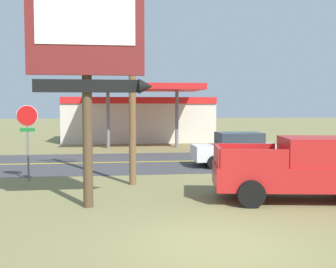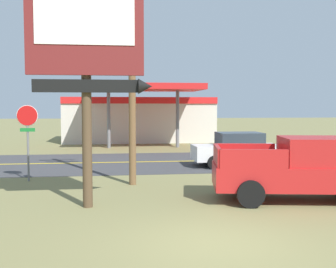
{
  "view_description": "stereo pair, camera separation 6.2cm",
  "coord_description": "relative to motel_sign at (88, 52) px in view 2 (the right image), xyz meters",
  "views": [
    {
      "loc": [
        -2.16,
        -8.4,
        2.92
      ],
      "look_at": [
        0.0,
        8.0,
        1.8
      ],
      "focal_mm": 44.47,
      "sensor_mm": 36.0,
      "label": 1
    },
    {
      "loc": [
        -2.1,
        -8.41,
        2.92
      ],
      "look_at": [
        0.0,
        8.0,
        1.8
      ],
      "focal_mm": 44.47,
      "sensor_mm": 36.0,
      "label": 2
    }
  ],
  "objects": [
    {
      "name": "ground_plane",
      "position": [
        2.83,
        -3.5,
        -4.44
      ],
      "size": [
        180.0,
        180.0,
        0.0
      ],
      "primitive_type": "plane",
      "color": "olive"
    },
    {
      "name": "road_asphalt",
      "position": [
        2.83,
        9.5,
        -4.43
      ],
      "size": [
        140.0,
        8.0,
        0.02
      ],
      "primitive_type": "cube",
      "color": "#3D3D3F",
      "rests_on": "ground"
    },
    {
      "name": "motel_sign",
      "position": [
        0.0,
        0.0,
        0.0
      ],
      "size": [
        3.48,
        0.54,
        6.51
      ],
      "color": "brown",
      "rests_on": "ground"
    },
    {
      "name": "car_white_near_lane",
      "position": [
        6.59,
        7.5,
        -3.61
      ],
      "size": [
        4.2,
        2.0,
        1.64
      ],
      "color": "silver",
      "rests_on": "ground"
    },
    {
      "name": "pickup_red_parked_on_lawn",
      "position": [
        6.4,
        0.14,
        -3.47
      ],
      "size": [
        5.46,
        2.89,
        1.96
      ],
      "color": "red",
      "rests_on": "ground"
    },
    {
      "name": "gas_station",
      "position": [
        2.71,
        22.65,
        -2.49
      ],
      "size": [
        12.0,
        11.5,
        4.4
      ],
      "color": "beige",
      "rests_on": "ground"
    },
    {
      "name": "stop_sign",
      "position": [
        -2.61,
        4.64,
        -2.41
      ],
      "size": [
        0.8,
        0.08,
        2.95
      ],
      "color": "slate",
      "rests_on": "ground"
    },
    {
      "name": "road_centre_line",
      "position": [
        2.83,
        9.5,
        -4.41
      ],
      "size": [
        126.0,
        0.2,
        0.01
      ],
      "primitive_type": "cube",
      "color": "gold",
      "rests_on": "road_asphalt"
    },
    {
      "name": "utility_pole",
      "position": [
        1.37,
        3.43,
        0.3
      ],
      "size": [
        1.82,
        0.26,
        8.9
      ],
      "color": "brown",
      "rests_on": "ground"
    }
  ]
}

